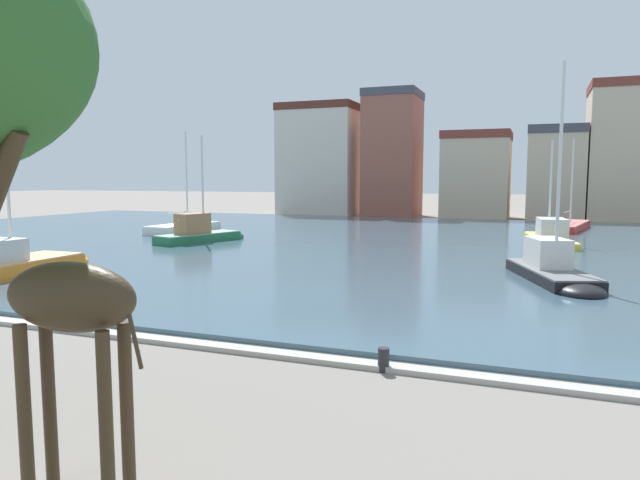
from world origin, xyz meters
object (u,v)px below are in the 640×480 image
object	(u,v)px
mooring_bollard	(384,360)
sailboat_white	(189,229)
sailboat_green	(203,235)
giraffe_statue	(61,304)
sailboat_yellow	(549,238)
sailboat_red	(570,227)
sailboat_orange	(12,266)
sailboat_black	(554,272)

from	to	relation	value
mooring_bollard	sailboat_white	bearing A→B (deg)	130.94
sailboat_green	giraffe_statue	bearing A→B (deg)	-61.13
giraffe_statue	sailboat_yellow	xyz separation A→B (m)	(6.09, 30.80, -1.95)
sailboat_red	sailboat_green	bearing A→B (deg)	-140.75
sailboat_white	sailboat_yellow	xyz separation A→B (m)	(23.82, 1.45, 0.11)
sailboat_red	mooring_bollard	bearing A→B (deg)	-98.51
sailboat_white	sailboat_orange	world-z (taller)	sailboat_orange
sailboat_white	sailboat_yellow	bearing A→B (deg)	3.48
sailboat_red	sailboat_black	distance (m)	24.21
sailboat_orange	sailboat_white	bearing A→B (deg)	102.41
sailboat_orange	sailboat_red	bearing A→B (deg)	54.54
sailboat_green	sailboat_orange	distance (m)	12.97
sailboat_green	mooring_bollard	xyz separation A→B (m)	(15.78, -18.05, -0.38)
sailboat_white	sailboat_black	xyz separation A→B (m)	(23.78, -12.21, 0.14)
sailboat_orange	mooring_bollard	xyz separation A→B (m)	(16.21, -5.09, -0.34)
sailboat_black	sailboat_yellow	world-z (taller)	sailboat_black
giraffe_statue	sailboat_black	bearing A→B (deg)	70.56
sailboat_white	sailboat_red	size ratio (longest dim) A/B	0.78
mooring_bollard	giraffe_statue	bearing A→B (deg)	-112.40
giraffe_statue	mooring_bollard	world-z (taller)	giraffe_statue
sailboat_white	mooring_bollard	world-z (taller)	sailboat_white
giraffe_statue	sailboat_white	distance (m)	34.35
sailboat_yellow	sailboat_green	bearing A→B (deg)	-160.92
giraffe_statue	sailboat_red	xyz separation A→B (m)	(7.76, 41.30, -2.09)
giraffe_statue	sailboat_black	distance (m)	18.28
sailboat_red	sailboat_orange	world-z (taller)	sailboat_orange
sailboat_black	sailboat_yellow	size ratio (longest dim) A/B	0.97
sailboat_green	mooring_bollard	world-z (taller)	sailboat_green
giraffe_statue	sailboat_white	bearing A→B (deg)	121.12
sailboat_green	sailboat_orange	size ratio (longest dim) A/B	0.74
sailboat_green	mooring_bollard	bearing A→B (deg)	-48.84
sailboat_black	sailboat_orange	world-z (taller)	sailboat_orange
sailboat_green	sailboat_black	bearing A→B (deg)	-19.78
sailboat_white	sailboat_red	distance (m)	28.15
sailboat_white	sailboat_black	distance (m)	26.73
sailboat_red	sailboat_black	world-z (taller)	sailboat_black
sailboat_red	giraffe_statue	bearing A→B (deg)	-100.65
sailboat_black	mooring_bollard	bearing A→B (deg)	-107.78
sailboat_orange	mooring_bollard	bearing A→B (deg)	-17.42
sailboat_orange	sailboat_yellow	bearing A→B (deg)	44.79
giraffe_statue	sailboat_green	size ratio (longest dim) A/B	0.75
sailboat_green	sailboat_white	bearing A→B (deg)	130.19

